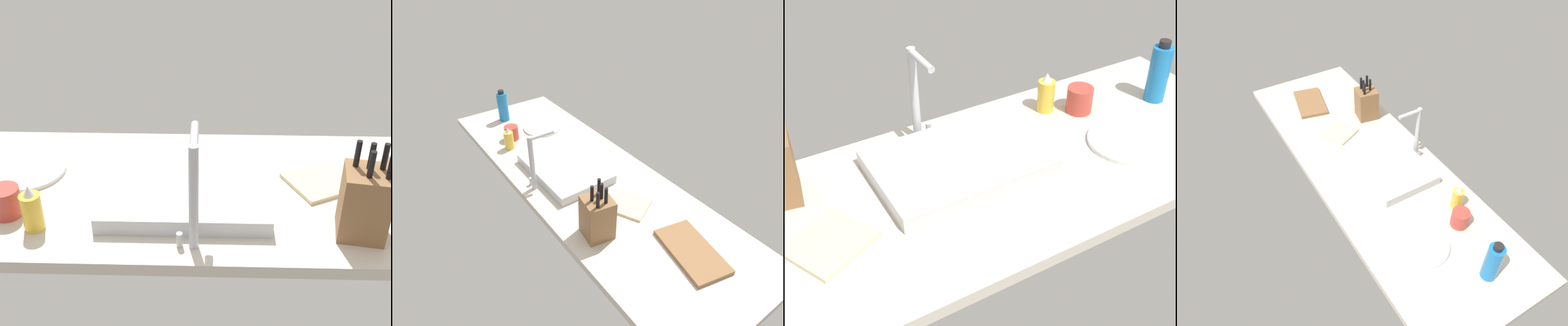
{
  "view_description": "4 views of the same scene",
  "coord_description": "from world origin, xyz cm",
  "views": [
    {
      "loc": [
        1.44,
        125.36,
        89.27
      ],
      "look_at": [
        4.94,
        -0.24,
        11.86
      ],
      "focal_mm": 48.48,
      "sensor_mm": 36.0,
      "label": 1
    },
    {
      "loc": [
        -120.11,
        81.94,
        109.33
      ],
      "look_at": [
        -2.06,
        -1.5,
        11.42
      ],
      "focal_mm": 32.29,
      "sensor_mm": 36.0,
      "label": 2
    },
    {
      "loc": [
        -45.6,
        -96.55,
        93.26
      ],
      "look_at": [
        8.14,
        -4.72,
        12.61
      ],
      "focal_mm": 49.6,
      "sensor_mm": 36.0,
      "label": 3
    },
    {
      "loc": [
        125.47,
        -73.74,
        140.98
      ],
      "look_at": [
        5.39,
        -2.39,
        8.99
      ],
      "focal_mm": 34.77,
      "sensor_mm": 36.0,
      "label": 4
    }
  ],
  "objects": [
    {
      "name": "cutting_board",
      "position": [
        -66.8,
        -5.25,
        4.4
      ],
      "size": [
        32.2,
        22.27,
        1.8
      ],
      "primitive_type": "cube",
      "rotation": [
        0.0,
        0.0,
        -0.21
      ],
      "color": "brown",
      "rests_on": "countertop_slab"
    },
    {
      "name": "faucet",
      "position": [
        4.84,
        24.08,
        20.1
      ],
      "size": [
        5.5,
        13.4,
        28.54
      ],
      "color": "#B7BABF",
      "rests_on": "countertop_slab"
    },
    {
      "name": "knife_block",
      "position": [
        -37.3,
        18.78,
        12.95
      ],
      "size": [
        13.29,
        13.1,
        25.1
      ],
      "rotation": [
        0.0,
        0.0,
        -0.17
      ],
      "color": "brown",
      "rests_on": "countertop_slab"
    },
    {
      "name": "dish_towel",
      "position": [
        -31.32,
        -3.49,
        4.1
      ],
      "size": [
        22.9,
        22.22,
        1.2
      ],
      "primitive_type": "cube",
      "rotation": [
        0.0,
        0.0,
        0.46
      ],
      "color": "beige",
      "rests_on": "countertop_slab"
    },
    {
      "name": "dinner_plate",
      "position": [
        56.03,
        -7.43,
        4.1
      ],
      "size": [
        23.22,
        23.22,
        1.2
      ],
      "primitive_type": "cylinder",
      "color": "silver",
      "rests_on": "countertop_slab"
    },
    {
      "name": "water_bottle",
      "position": [
        80.51,
        7.04,
        12.97
      ],
      "size": [
        6.52,
        6.52,
        20.43
      ],
      "color": "#1970B7",
      "rests_on": "countertop_slab"
    },
    {
      "name": "soap_bottle",
      "position": [
        45.88,
        19.3,
        9.1
      ],
      "size": [
        5.33,
        5.33,
        13.01
      ],
      "color": "gold",
      "rests_on": "countertop_slab"
    },
    {
      "name": "sink_basin",
      "position": [
        7.65,
        6.22,
        5.82
      ],
      "size": [
        45.52,
        31.48,
        4.65
      ],
      "primitive_type": "cube",
      "color": "#B7BABF",
      "rests_on": "countertop_slab"
    },
    {
      "name": "coffee_mug",
      "position": [
        54.78,
        13.68,
        7.59
      ],
      "size": [
        8.09,
        8.09,
        8.18
      ],
      "primitive_type": "cylinder",
      "color": "#B23D33",
      "rests_on": "countertop_slab"
    },
    {
      "name": "countertop_slab",
      "position": [
        0.0,
        0.0,
        1.75
      ],
      "size": [
        198.03,
        64.79,
        3.5
      ],
      "primitive_type": "cube",
      "color": "beige",
      "rests_on": "ground"
    }
  ]
}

